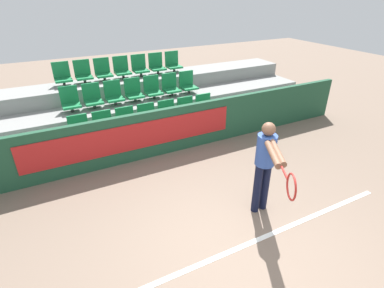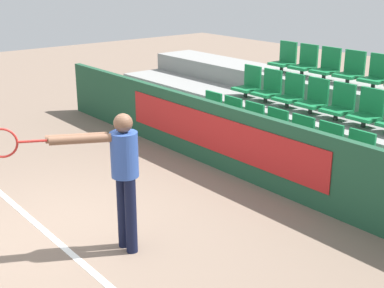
{
  "view_description": "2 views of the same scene",
  "coord_description": "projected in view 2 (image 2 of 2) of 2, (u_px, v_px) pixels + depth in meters",
  "views": [
    {
      "loc": [
        -2.06,
        -2.45,
        3.37
      ],
      "look_at": [
        0.15,
        1.84,
        0.82
      ],
      "focal_mm": 28.0,
      "sensor_mm": 36.0,
      "label": 1
    },
    {
      "loc": [
        5.49,
        -2.26,
        3.07
      ],
      "look_at": [
        0.5,
        1.77,
        0.95
      ],
      "focal_mm": 50.0,
      "sensor_mm": 36.0,
      "label": 2
    }
  ],
  "objects": [
    {
      "name": "bleacher_tier_middle",
      "position": [
        307.0,
        135.0,
        9.05
      ],
      "size": [
        10.02,
        0.97,
        0.74
      ],
      "color": "gray",
      "rests_on": "ground"
    },
    {
      "name": "court_baseline",
      "position": [
        52.0,
        237.0,
        6.38
      ],
      "size": [
        5.82,
        0.08,
        0.01
      ],
      "color": "white",
      "rests_on": "ground"
    },
    {
      "name": "stadium_chair_5",
      "position": [
        326.0,
        146.0,
        7.7
      ],
      "size": [
        0.41,
        0.39,
        0.58
      ],
      "color": "#333333",
      "rests_on": "bleacher_tier_front"
    },
    {
      "name": "stadium_chair_14",
      "position": [
        285.0,
        59.0,
        10.53
      ],
      "size": [
        0.41,
        0.39,
        0.58
      ],
      "color": "#333333",
      "rests_on": "bleacher_tier_back"
    },
    {
      "name": "stadium_chair_6",
      "position": [
        356.0,
        156.0,
        7.32
      ],
      "size": [
        0.41,
        0.39,
        0.58
      ],
      "color": "#333333",
      "rests_on": "bleacher_tier_front"
    },
    {
      "name": "barrier_wall",
      "position": [
        240.0,
        144.0,
        8.09
      ],
      "size": [
        10.42,
        0.14,
        1.06
      ],
      "color": "#1E4C33",
      "rests_on": "ground"
    },
    {
      "name": "stadium_chair_1",
      "position": [
        229.0,
        117.0,
        9.22
      ],
      "size": [
        0.41,
        0.39,
        0.58
      ],
      "color": "#333333",
      "rests_on": "bleacher_tier_front"
    },
    {
      "name": "stadium_chair_11",
      "position": [
        340.0,
        104.0,
        8.55
      ],
      "size": [
        0.41,
        0.39,
        0.58
      ],
      "color": "#333333",
      "rests_on": "bleacher_tier_middle"
    },
    {
      "name": "stadium_chair_15",
      "position": [
        305.0,
        62.0,
        10.15
      ],
      "size": [
        0.41,
        0.39,
        0.58
      ],
      "color": "#333333",
      "rests_on": "bleacher_tier_back"
    },
    {
      "name": "bleacher_tier_back",
      "position": [
        343.0,
        115.0,
        9.57
      ],
      "size": [
        10.02,
        0.97,
        1.11
      ],
      "color": "gray",
      "rests_on": "ground"
    },
    {
      "name": "stadium_chair_3",
      "position": [
        273.0,
        130.0,
        8.46
      ],
      "size": [
        0.41,
        0.39,
        0.58
      ],
      "color": "#333333",
      "rests_on": "bleacher_tier_front"
    },
    {
      "name": "stadium_chair_12",
      "position": [
        368.0,
        111.0,
        8.17
      ],
      "size": [
        0.41,
        0.39,
        0.58
      ],
      "color": "#333333",
      "rests_on": "bleacher_tier_middle"
    },
    {
      "name": "ground_plane",
      "position": [
        50.0,
        238.0,
        6.37
      ],
      "size": [
        30.0,
        30.0,
        0.0
      ],
      "primitive_type": "plane",
      "color": "#7A6656"
    },
    {
      "name": "stadium_chair_7",
      "position": [
        249.0,
        84.0,
        10.06
      ],
      "size": [
        0.41,
        0.39,
        0.58
      ],
      "color": "#333333",
      "rests_on": "bleacher_tier_middle"
    },
    {
      "name": "stadium_chair_0",
      "position": [
        209.0,
        111.0,
        9.6
      ],
      "size": [
        0.41,
        0.39,
        0.58
      ],
      "color": "#333333",
      "rests_on": "bleacher_tier_front"
    },
    {
      "name": "stadium_chair_8",
      "position": [
        269.0,
        88.0,
        9.68
      ],
      "size": [
        0.41,
        0.39,
        0.58
      ],
      "color": "#333333",
      "rests_on": "bleacher_tier_middle"
    },
    {
      "name": "stadium_chair_4",
      "position": [
        298.0,
        138.0,
        8.08
      ],
      "size": [
        0.41,
        0.39,
        0.58
      ],
      "color": "#333333",
      "rests_on": "bleacher_tier_front"
    },
    {
      "name": "stadium_chair_17",
      "position": [
        351.0,
        70.0,
        9.39
      ],
      "size": [
        0.41,
        0.39,
        0.58
      ],
      "color": "#333333",
      "rests_on": "bleacher_tier_back"
    },
    {
      "name": "stadium_chair_18",
      "position": [
        377.0,
        74.0,
        9.01
      ],
      "size": [
        0.41,
        0.39,
        0.58
      ],
      "color": "#333333",
      "rests_on": "bleacher_tier_back"
    },
    {
      "name": "stadium_chair_9",
      "position": [
        290.0,
        93.0,
        9.3
      ],
      "size": [
        0.41,
        0.39,
        0.58
      ],
      "color": "#333333",
      "rests_on": "bleacher_tier_middle"
    },
    {
      "name": "bleacher_tier_front",
      "position": [
        266.0,
        158.0,
        8.52
      ],
      "size": [
        10.02,
        0.97,
        0.37
      ],
      "color": "gray",
      "rests_on": "ground"
    },
    {
      "name": "stadium_chair_10",
      "position": [
        314.0,
        98.0,
        8.93
      ],
      "size": [
        0.41,
        0.39,
        0.58
      ],
      "color": "#333333",
      "rests_on": "bleacher_tier_middle"
    },
    {
      "name": "stadium_chair_16",
      "position": [
        327.0,
        66.0,
        9.77
      ],
      "size": [
        0.41,
        0.39,
        0.58
      ],
      "color": "#333333",
      "rests_on": "bleacher_tier_back"
    },
    {
      "name": "tennis_player",
      "position": [
        117.0,
        168.0,
        5.81
      ],
      "size": [
        0.81,
        1.4,
        1.6
      ],
      "rotation": [
        0.0,
        0.0,
        -0.48
      ],
      "color": "black",
      "rests_on": "ground"
    },
    {
      "name": "stadium_chair_2",
      "position": [
        250.0,
        123.0,
        8.84
      ],
      "size": [
        0.41,
        0.39,
        0.58
      ],
      "color": "#333333",
      "rests_on": "bleacher_tier_front"
    }
  ]
}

